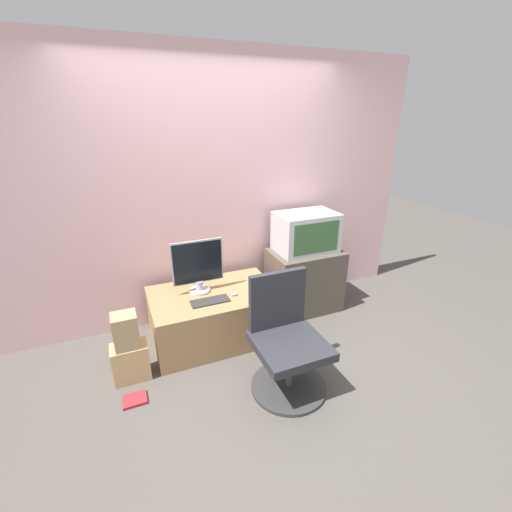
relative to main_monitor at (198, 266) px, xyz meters
name	(u,v)px	position (x,y,z in m)	size (l,w,h in m)	color
ground_plane	(271,387)	(0.32, -0.91, -0.74)	(12.00, 12.00, 0.00)	#4C4742
wall_back	(216,193)	(0.32, 0.42, 0.56)	(4.40, 0.05, 2.60)	beige
desk	(215,315)	(0.11, -0.08, -0.50)	(1.16, 0.74, 0.48)	#937047
side_stand	(304,280)	(1.17, 0.06, -0.40)	(0.75, 0.49, 0.68)	#4C4238
main_monitor	(198,266)	(0.00, 0.00, 0.00)	(0.47, 0.20, 0.50)	#B2B2B7
keyboard	(210,301)	(0.04, -0.23, -0.25)	(0.34, 0.14, 0.01)	#2D2D2D
mouse	(234,294)	(0.27, -0.20, -0.24)	(0.05, 0.04, 0.03)	silver
crt_tv	(306,232)	(1.17, 0.09, 0.15)	(0.62, 0.42, 0.41)	#B7B7BC
office_chair	(286,344)	(0.45, -0.90, -0.36)	(0.59, 0.59, 0.92)	#333333
cardboard_box_lower	(131,362)	(-0.68, -0.36, -0.58)	(0.28, 0.18, 0.31)	tan
cardboard_box_upper	(126,331)	(-0.68, -0.36, -0.28)	(0.19, 0.17, 0.29)	#A3845B
book	(135,400)	(-0.69, -0.63, -0.73)	(0.17, 0.14, 0.02)	maroon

